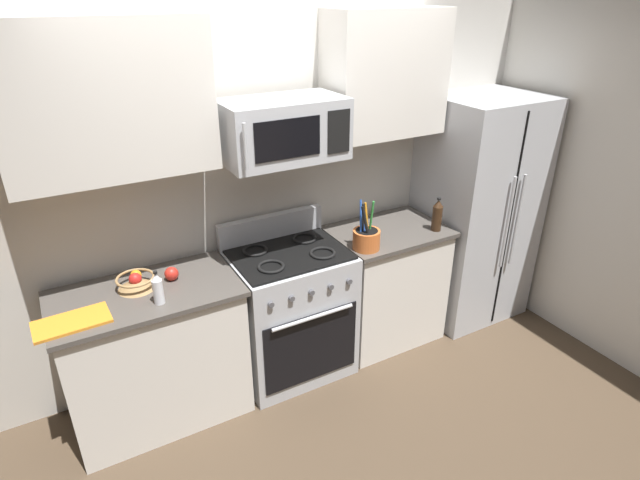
{
  "coord_description": "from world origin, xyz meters",
  "views": [
    {
      "loc": [
        -1.28,
        -2.03,
        2.49
      ],
      "look_at": [
        0.17,
        0.55,
        1.03
      ],
      "focal_mm": 29.13,
      "sensor_mm": 36.0,
      "label": 1
    }
  ],
  "objects_px": {
    "cutting_board": "(72,322)",
    "bottle_soy": "(437,215)",
    "range_oven": "(290,311)",
    "bottle_vinegar": "(158,289)",
    "fruit_basket": "(136,282)",
    "refrigerator": "(475,211)",
    "microwave": "(283,130)",
    "apple_loose": "(172,274)",
    "utensil_crock": "(366,238)"
  },
  "relations": [
    {
      "from": "microwave",
      "to": "bottle_soy",
      "type": "height_order",
      "value": "microwave"
    },
    {
      "from": "apple_loose",
      "to": "bottle_soy",
      "type": "distance_m",
      "value": 1.85
    },
    {
      "from": "microwave",
      "to": "bottle_vinegar",
      "type": "xyz_separation_m",
      "value": [
        -0.87,
        -0.19,
        -0.73
      ]
    },
    {
      "from": "microwave",
      "to": "fruit_basket",
      "type": "distance_m",
      "value": 1.23
    },
    {
      "from": "utensil_crock",
      "to": "bottle_vinegar",
      "type": "height_order",
      "value": "utensil_crock"
    },
    {
      "from": "fruit_basket",
      "to": "refrigerator",
      "type": "bearing_deg",
      "value": -1.68
    },
    {
      "from": "range_oven",
      "to": "refrigerator",
      "type": "distance_m",
      "value": 1.69
    },
    {
      "from": "utensil_crock",
      "to": "bottle_soy",
      "type": "distance_m",
      "value": 0.6
    },
    {
      "from": "refrigerator",
      "to": "apple_loose",
      "type": "distance_m",
      "value": 2.38
    },
    {
      "from": "refrigerator",
      "to": "bottle_soy",
      "type": "distance_m",
      "value": 0.58
    },
    {
      "from": "bottle_vinegar",
      "to": "fruit_basket",
      "type": "bearing_deg",
      "value": 109.58
    },
    {
      "from": "cutting_board",
      "to": "apple_loose",
      "type": "bearing_deg",
      "value": 18.18
    },
    {
      "from": "apple_loose",
      "to": "bottle_vinegar",
      "type": "xyz_separation_m",
      "value": [
        -0.13,
        -0.22,
        0.05
      ]
    },
    {
      "from": "microwave",
      "to": "cutting_board",
      "type": "bearing_deg",
      "value": -173.05
    },
    {
      "from": "refrigerator",
      "to": "microwave",
      "type": "bearing_deg",
      "value": 178.49
    },
    {
      "from": "fruit_basket",
      "to": "bottle_soy",
      "type": "relative_size",
      "value": 0.89
    },
    {
      "from": "microwave",
      "to": "cutting_board",
      "type": "xyz_separation_m",
      "value": [
        -1.32,
        -0.16,
        -0.81
      ]
    },
    {
      "from": "range_oven",
      "to": "fruit_basket",
      "type": "height_order",
      "value": "range_oven"
    },
    {
      "from": "range_oven",
      "to": "bottle_soy",
      "type": "xyz_separation_m",
      "value": [
        1.09,
        -0.17,
        0.55
      ]
    },
    {
      "from": "range_oven",
      "to": "cutting_board",
      "type": "distance_m",
      "value": 1.4
    },
    {
      "from": "utensil_crock",
      "to": "apple_loose",
      "type": "xyz_separation_m",
      "value": [
        -1.24,
        0.22,
        -0.04
      ]
    },
    {
      "from": "microwave",
      "to": "bottle_soy",
      "type": "relative_size",
      "value": 2.93
    },
    {
      "from": "apple_loose",
      "to": "bottle_vinegar",
      "type": "height_order",
      "value": "bottle_vinegar"
    },
    {
      "from": "cutting_board",
      "to": "bottle_soy",
      "type": "xyz_separation_m",
      "value": [
        2.41,
        -0.04,
        0.11
      ]
    },
    {
      "from": "cutting_board",
      "to": "bottle_soy",
      "type": "relative_size",
      "value": 1.52
    },
    {
      "from": "microwave",
      "to": "fruit_basket",
      "type": "height_order",
      "value": "microwave"
    },
    {
      "from": "range_oven",
      "to": "bottle_vinegar",
      "type": "relative_size",
      "value": 5.45
    },
    {
      "from": "refrigerator",
      "to": "microwave",
      "type": "relative_size",
      "value": 2.45
    },
    {
      "from": "bottle_vinegar",
      "to": "bottle_soy",
      "type": "height_order",
      "value": "bottle_soy"
    },
    {
      "from": "microwave",
      "to": "bottle_vinegar",
      "type": "relative_size",
      "value": 3.63
    },
    {
      "from": "apple_loose",
      "to": "cutting_board",
      "type": "bearing_deg",
      "value": -161.82
    },
    {
      "from": "refrigerator",
      "to": "fruit_basket",
      "type": "distance_m",
      "value": 2.59
    },
    {
      "from": "fruit_basket",
      "to": "apple_loose",
      "type": "distance_m",
      "value": 0.21
    },
    {
      "from": "refrigerator",
      "to": "utensil_crock",
      "type": "xyz_separation_m",
      "value": [
        -1.14,
        -0.15,
        0.1
      ]
    },
    {
      "from": "apple_loose",
      "to": "cutting_board",
      "type": "relative_size",
      "value": 0.22
    },
    {
      "from": "range_oven",
      "to": "bottle_soy",
      "type": "distance_m",
      "value": 1.23
    },
    {
      "from": "refrigerator",
      "to": "microwave",
      "type": "height_order",
      "value": "microwave"
    },
    {
      "from": "microwave",
      "to": "fruit_basket",
      "type": "relative_size",
      "value": 3.31
    },
    {
      "from": "apple_loose",
      "to": "bottle_vinegar",
      "type": "bearing_deg",
      "value": -120.42
    },
    {
      "from": "fruit_basket",
      "to": "cutting_board",
      "type": "relative_size",
      "value": 0.58
    },
    {
      "from": "range_oven",
      "to": "bottle_vinegar",
      "type": "height_order",
      "value": "bottle_vinegar"
    },
    {
      "from": "bottle_soy",
      "to": "apple_loose",
      "type": "bearing_deg",
      "value": 172.93
    },
    {
      "from": "range_oven",
      "to": "microwave",
      "type": "xyz_separation_m",
      "value": [
        -0.0,
        0.03,
        1.25
      ]
    },
    {
      "from": "cutting_board",
      "to": "bottle_soy",
      "type": "distance_m",
      "value": 2.41
    },
    {
      "from": "microwave",
      "to": "cutting_board",
      "type": "height_order",
      "value": "microwave"
    },
    {
      "from": "cutting_board",
      "to": "bottle_vinegar",
      "type": "distance_m",
      "value": 0.46
    },
    {
      "from": "refrigerator",
      "to": "bottle_soy",
      "type": "xyz_separation_m",
      "value": [
        -0.54,
        -0.16,
        0.13
      ]
    },
    {
      "from": "fruit_basket",
      "to": "cutting_board",
      "type": "height_order",
      "value": "fruit_basket"
    },
    {
      "from": "apple_loose",
      "to": "bottle_soy",
      "type": "relative_size",
      "value": 0.33
    },
    {
      "from": "bottle_vinegar",
      "to": "bottle_soy",
      "type": "relative_size",
      "value": 0.81
    }
  ]
}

